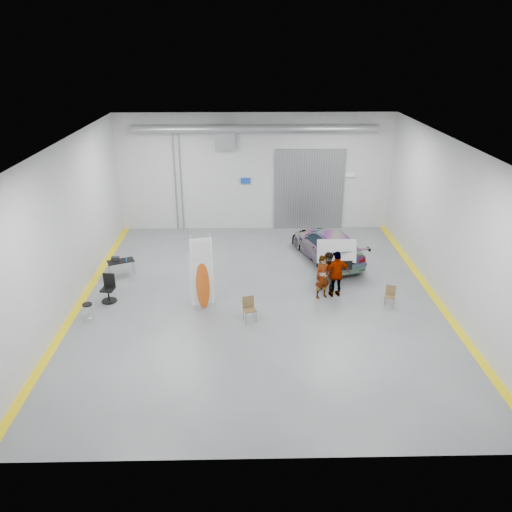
{
  "coord_description": "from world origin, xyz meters",
  "views": [
    {
      "loc": [
        -0.49,
        -17.04,
        9.27
      ],
      "look_at": [
        -0.11,
        0.78,
        1.5
      ],
      "focal_mm": 35.0,
      "sensor_mm": 36.0,
      "label": 1
    }
  ],
  "objects_px": {
    "person_c": "(337,274)",
    "folding_chair_near": "(250,314)",
    "surfboard_display": "(201,279)",
    "person_a": "(323,277)",
    "folding_chair_far": "(389,300)",
    "person_b": "(329,273)",
    "sedan_car": "(327,245)",
    "work_table": "(119,261)",
    "shop_stool": "(88,313)",
    "office_chair": "(108,290)"
  },
  "relations": [
    {
      "from": "sedan_car",
      "to": "office_chair",
      "type": "bearing_deg",
      "value": 6.21
    },
    {
      "from": "person_b",
      "to": "person_a",
      "type": "bearing_deg",
      "value": -106.88
    },
    {
      "from": "sedan_car",
      "to": "folding_chair_near",
      "type": "bearing_deg",
      "value": 39.67
    },
    {
      "from": "sedan_car",
      "to": "person_a",
      "type": "height_order",
      "value": "person_a"
    },
    {
      "from": "folding_chair_far",
      "to": "work_table",
      "type": "height_order",
      "value": "work_table"
    },
    {
      "from": "person_a",
      "to": "work_table",
      "type": "bearing_deg",
      "value": 144.18
    },
    {
      "from": "surfboard_display",
      "to": "shop_stool",
      "type": "xyz_separation_m",
      "value": [
        -3.95,
        -0.94,
        -0.84
      ]
    },
    {
      "from": "shop_stool",
      "to": "work_table",
      "type": "xyz_separation_m",
      "value": [
        0.26,
        3.79,
        0.33
      ]
    },
    {
      "from": "person_b",
      "to": "person_c",
      "type": "bearing_deg",
      "value": -32.72
    },
    {
      "from": "surfboard_display",
      "to": "folding_chair_near",
      "type": "height_order",
      "value": "surfboard_display"
    },
    {
      "from": "sedan_car",
      "to": "person_b",
      "type": "relative_size",
      "value": 2.82
    },
    {
      "from": "folding_chair_far",
      "to": "surfboard_display",
      "type": "bearing_deg",
      "value": -160.48
    },
    {
      "from": "person_b",
      "to": "person_c",
      "type": "height_order",
      "value": "person_c"
    },
    {
      "from": "person_c",
      "to": "folding_chair_near",
      "type": "relative_size",
      "value": 2.1
    },
    {
      "from": "person_a",
      "to": "office_chair",
      "type": "relative_size",
      "value": 1.63
    },
    {
      "from": "folding_chair_near",
      "to": "shop_stool",
      "type": "distance_m",
      "value": 5.73
    },
    {
      "from": "person_b",
      "to": "surfboard_display",
      "type": "xyz_separation_m",
      "value": [
        -4.91,
        -1.13,
        0.34
      ]
    },
    {
      "from": "work_table",
      "to": "shop_stool",
      "type": "bearing_deg",
      "value": -93.9
    },
    {
      "from": "person_a",
      "to": "shop_stool",
      "type": "height_order",
      "value": "person_a"
    },
    {
      "from": "shop_stool",
      "to": "work_table",
      "type": "bearing_deg",
      "value": 86.1
    },
    {
      "from": "office_chair",
      "to": "work_table",
      "type": "bearing_deg",
      "value": 99.5
    },
    {
      "from": "sedan_car",
      "to": "person_c",
      "type": "bearing_deg",
      "value": 70.0
    },
    {
      "from": "person_b",
      "to": "work_table",
      "type": "distance_m",
      "value": 8.78
    },
    {
      "from": "surfboard_display",
      "to": "folding_chair_far",
      "type": "bearing_deg",
      "value": -13.63
    },
    {
      "from": "sedan_car",
      "to": "folding_chair_far",
      "type": "height_order",
      "value": "sedan_car"
    },
    {
      "from": "person_a",
      "to": "work_table",
      "type": "relative_size",
      "value": 1.45
    },
    {
      "from": "folding_chair_near",
      "to": "folding_chair_far",
      "type": "distance_m",
      "value": 5.37
    },
    {
      "from": "surfboard_display",
      "to": "folding_chair_near",
      "type": "relative_size",
      "value": 3.28
    },
    {
      "from": "folding_chair_near",
      "to": "shop_stool",
      "type": "height_order",
      "value": "folding_chair_near"
    },
    {
      "from": "surfboard_display",
      "to": "shop_stool",
      "type": "bearing_deg",
      "value": 179.92
    },
    {
      "from": "person_c",
      "to": "office_chair",
      "type": "relative_size",
      "value": 1.75
    },
    {
      "from": "sedan_car",
      "to": "person_a",
      "type": "bearing_deg",
      "value": 61.64
    },
    {
      "from": "surfboard_display",
      "to": "work_table",
      "type": "height_order",
      "value": "surfboard_display"
    },
    {
      "from": "person_a",
      "to": "surfboard_display",
      "type": "xyz_separation_m",
      "value": [
        -4.61,
        -0.7,
        0.31
      ]
    },
    {
      "from": "sedan_car",
      "to": "shop_stool",
      "type": "distance_m",
      "value": 10.74
    },
    {
      "from": "shop_stool",
      "to": "person_a",
      "type": "bearing_deg",
      "value": 10.85
    },
    {
      "from": "person_a",
      "to": "person_c",
      "type": "bearing_deg",
      "value": -9.17
    },
    {
      "from": "person_a",
      "to": "surfboard_display",
      "type": "distance_m",
      "value": 4.67
    },
    {
      "from": "surfboard_display",
      "to": "person_c",
      "type": "bearing_deg",
      "value": -4.4
    },
    {
      "from": "work_table",
      "to": "surfboard_display",
      "type": "bearing_deg",
      "value": -37.65
    },
    {
      "from": "shop_stool",
      "to": "person_b",
      "type": "bearing_deg",
      "value": 13.15
    },
    {
      "from": "person_a",
      "to": "person_c",
      "type": "xyz_separation_m",
      "value": [
        0.56,
        0.12,
        0.06
      ]
    },
    {
      "from": "person_c",
      "to": "folding_chair_far",
      "type": "xyz_separation_m",
      "value": [
        1.9,
        -0.85,
        -0.7
      ]
    },
    {
      "from": "sedan_car",
      "to": "person_b",
      "type": "xyz_separation_m",
      "value": [
        -0.44,
        -3.28,
        0.15
      ]
    },
    {
      "from": "shop_stool",
      "to": "office_chair",
      "type": "distance_m",
      "value": 1.56
    },
    {
      "from": "shop_stool",
      "to": "work_table",
      "type": "distance_m",
      "value": 3.81
    },
    {
      "from": "shop_stool",
      "to": "person_c",
      "type": "bearing_deg",
      "value": 10.92
    },
    {
      "from": "folding_chair_near",
      "to": "office_chair",
      "type": "distance_m",
      "value": 5.62
    },
    {
      "from": "shop_stool",
      "to": "office_chair",
      "type": "height_order",
      "value": "office_chair"
    },
    {
      "from": "person_a",
      "to": "folding_chair_far",
      "type": "xyz_separation_m",
      "value": [
        2.45,
        -0.73,
        -0.63
      ]
    }
  ]
}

